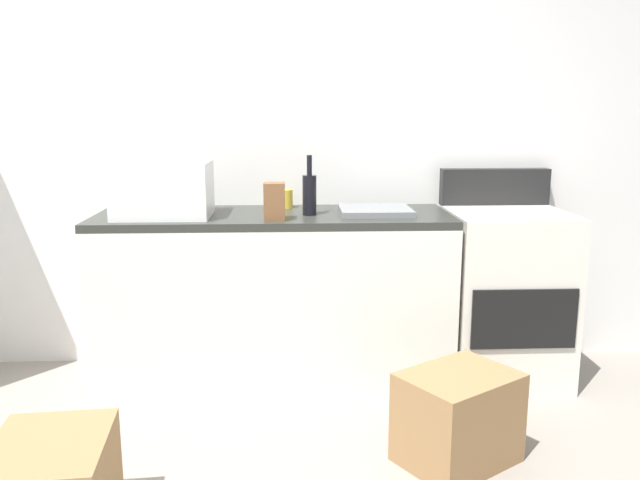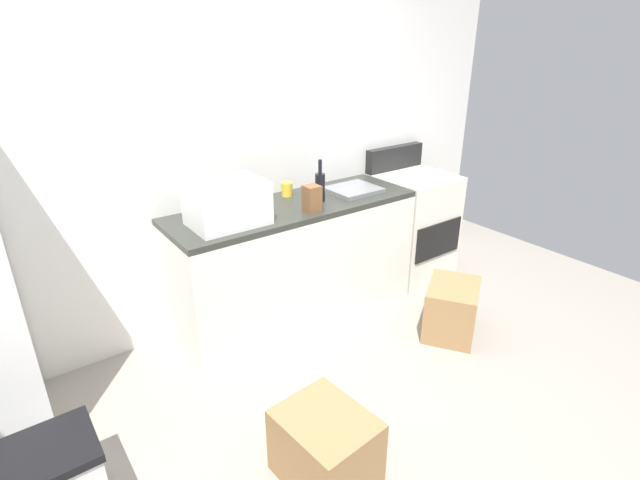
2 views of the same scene
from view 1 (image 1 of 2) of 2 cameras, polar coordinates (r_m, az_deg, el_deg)
The scene contains 9 objects.
wall_back at distance 3.60m, azimuth -8.97°, elevation 9.51°, with size 5.00×0.10×2.60m, color silver.
kitchen_counter at distance 3.37m, azimuth -4.07°, elevation -5.21°, with size 1.80×0.60×0.90m.
stove_oven at distance 3.55m, azimuth 16.08°, elevation -4.50°, with size 0.60×0.61×1.10m.
microwave at distance 3.24m, azimuth -13.82°, elevation 4.41°, with size 0.46×0.34×0.27m, color white.
sink_basin at distance 3.27m, azimuth 4.95°, elevation 2.63°, with size 0.36×0.32×0.03m, color slate.
wine_bottle at distance 3.20m, azimuth -0.95°, elevation 4.18°, with size 0.07×0.07×0.30m.
coffee_mug at distance 3.44m, azimuth -3.11°, elevation 3.69°, with size 0.08×0.08×0.10m, color gold.
knife_block at distance 3.06m, azimuth -4.09°, elevation 3.45°, with size 0.10×0.10×0.18m, color brown.
cardboard_box_large at distance 2.76m, azimuth 12.19°, elevation -15.23°, with size 0.45×0.34×0.38m, color olive.
Camera 1 is at (0.39, -2.02, 1.42)m, focal length 35.88 mm.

